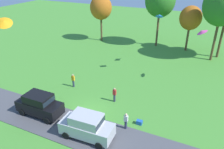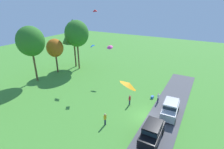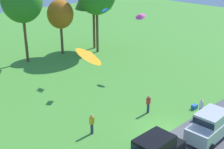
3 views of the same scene
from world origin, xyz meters
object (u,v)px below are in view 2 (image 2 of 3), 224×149
object	(u,v)px
person_on_lawn	(158,98)
kite_diamond_low_drifter	(92,46)
car_suv_far_end	(170,108)
kite_delta_over_trees	(110,47)
car_suv_by_flagpole	(152,131)
tree_center_back	(77,34)
person_watching_sky	(105,119)
kite_diamond_high_right	(95,10)
kite_delta_trailing_tail	(129,84)
tree_far_left	(55,48)
tree_far_right	(73,31)
person_beside_suv	(130,100)
tree_lone_near	(31,41)
cooler_box	(152,97)

from	to	relation	value
person_on_lawn	kite_diamond_low_drifter	bearing A→B (deg)	93.06
car_suv_far_end	kite_delta_over_trees	xyz separation A→B (m)	(7.06, 13.73, 5.48)
car_suv_by_flagpole	tree_center_back	size ratio (longest dim) A/B	0.41
person_watching_sky	kite_diamond_high_right	xyz separation A→B (m)	(14.04, 10.71, 12.42)
car_suv_far_end	car_suv_by_flagpole	bearing A→B (deg)	172.50
kite_diamond_high_right	kite_delta_trailing_tail	distance (m)	24.14
tree_far_left	kite_diamond_high_right	size ratio (longest dim) A/B	7.43
tree_far_right	kite_diamond_low_drifter	bearing A→B (deg)	-125.32
kite_diamond_high_right	tree_center_back	bearing A→B (deg)	82.68
car_suv_far_end	kite_diamond_low_drifter	world-z (taller)	kite_diamond_low_drifter
person_watching_sky	kite_diamond_low_drifter	xyz separation A→B (m)	(8.07, 7.39, 7.09)
person_beside_suv	kite_delta_trailing_tail	distance (m)	13.09
tree_lone_near	cooler_box	bearing A→B (deg)	-78.88
car_suv_far_end	kite_delta_trailing_tail	bearing A→B (deg)	168.09
tree_lone_near	person_beside_suv	bearing A→B (deg)	-87.91
tree_far_left	kite_delta_trailing_tail	size ratio (longest dim) A/B	4.93
tree_far_right	car_suv_by_flagpole	bearing A→B (deg)	-122.53
car_suv_far_end	kite_delta_over_trees	distance (m)	16.38
car_suv_by_flagpole	tree_center_back	bearing A→B (deg)	57.03
tree_center_back	kite_delta_trailing_tail	xyz separation A→B (m)	(-18.64, -21.08, 0.32)
person_beside_suv	kite_delta_trailing_tail	xyz separation A→B (m)	(-9.79, -3.95, 7.74)
person_on_lawn	kite_delta_over_trees	size ratio (longest dim) A/B	1.45
tree_far_right	kite_diamond_high_right	size ratio (longest dim) A/B	11.01
kite_diamond_low_drifter	kite_delta_trailing_tail	world-z (taller)	kite_delta_trailing_tail
tree_far_left	tree_far_right	xyz separation A→B (m)	(5.10, -1.03, 3.00)
car_suv_far_end	person_beside_suv	size ratio (longest dim) A/B	2.74
kite_delta_over_trees	tree_far_left	bearing A→B (deg)	102.09
person_watching_sky	tree_center_back	distance (m)	23.21
tree_center_back	kite_diamond_low_drifter	bearing A→B (deg)	-126.84
tree_lone_near	cooler_box	size ratio (longest dim) A/B	19.38
person_watching_sky	kite_delta_over_trees	bearing A→B (deg)	27.54
kite_delta_trailing_tail	kite_delta_over_trees	distance (m)	20.70
car_suv_by_flagpole	cooler_box	size ratio (longest dim) A/B	8.24
person_beside_suv	tree_far_left	bearing A→B (deg)	76.92
kite_delta_trailing_tail	tree_lone_near	bearing A→B (deg)	69.45
person_watching_sky	tree_lone_near	size ratio (longest dim) A/B	0.16
kite_delta_trailing_tail	person_on_lawn	bearing A→B (deg)	1.42
car_suv_by_flagpole	person_beside_suv	xyz separation A→B (m)	(5.68, 5.28, -0.42)
person_on_lawn	tree_lone_near	xyz separation A→B (m)	(-3.54, 23.83, 7.12)
car_suv_far_end	kite_delta_trailing_tail	world-z (taller)	kite_delta_trailing_tail
tree_lone_near	tree_far_right	size ratio (longest dim) A/B	0.96
tree_center_back	kite_delta_trailing_tail	distance (m)	28.14
car_suv_far_end	kite_delta_over_trees	size ratio (longest dim) A/B	3.97
kite_diamond_low_drifter	kite_delta_over_trees	bearing A→B (deg)	-5.97
tree_lone_near	car_suv_far_end	bearing A→B (deg)	-87.98
kite_diamond_high_right	tree_far_left	bearing A→B (deg)	112.75
person_beside_suv	person_watching_sky	distance (m)	5.96
cooler_box	kite_delta_over_trees	bearing A→B (deg)	70.82
tree_lone_near	kite_diamond_low_drifter	world-z (taller)	tree_lone_near
car_suv_far_end	tree_far_left	distance (m)	26.68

